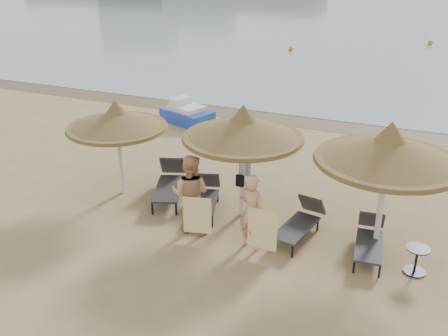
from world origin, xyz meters
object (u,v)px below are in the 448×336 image
(lounger_near_right, at_px, (301,221))
(lounger_far_right, at_px, (370,238))
(lounger_far_left, at_px, (170,182))
(pedal_boat, at_px, (187,114))
(person_right, at_px, (252,206))
(palapa_right, at_px, (389,150))
(lounger_near_left, at_px, (206,196))
(palapa_center, at_px, (243,129))
(person_left, at_px, (190,188))
(side_table, at_px, (416,261))
(palapa_left, at_px, (117,120))

(lounger_near_right, xyz_separation_m, lounger_far_right, (1.67, -0.12, -0.02))
(lounger_far_left, relative_size, pedal_boat, 0.95)
(lounger_far_right, relative_size, pedal_boat, 0.79)
(lounger_far_left, distance_m, person_right, 3.55)
(lounger_far_left, height_order, lounger_near_right, lounger_far_left)
(lounger_near_right, relative_size, lounger_far_right, 1.07)
(palapa_right, xyz_separation_m, lounger_near_left, (-4.52, 0.32, -2.16))
(palapa_center, relative_size, person_left, 1.30)
(lounger_far_left, bearing_deg, lounger_near_left, -33.72)
(lounger_far_left, relative_size, side_table, 3.59)
(lounger_far_left, bearing_deg, palapa_center, -26.79)
(lounger_near_left, bearing_deg, pedal_boat, 103.25)
(lounger_far_right, relative_size, person_left, 0.78)
(palapa_right, distance_m, lounger_far_right, 2.18)
(person_left, xyz_separation_m, person_right, (1.65, -0.16, -0.08))
(lounger_near_right, bearing_deg, person_left, -151.38)
(palapa_left, bearing_deg, side_table, -5.88)
(side_table, relative_size, person_right, 0.28)
(side_table, bearing_deg, person_right, -172.96)
(palapa_right, bearing_deg, pedal_boat, 141.16)
(person_left, relative_size, pedal_boat, 1.01)
(person_left, bearing_deg, lounger_far_right, -176.52)
(palapa_right, xyz_separation_m, person_left, (-4.38, -0.87, -1.35))
(lounger_far_right, bearing_deg, lounger_near_left, 168.36)
(palapa_left, bearing_deg, lounger_far_left, 15.01)
(palapa_center, height_order, person_right, palapa_center)
(person_right, bearing_deg, lounger_near_right, -117.44)
(lounger_far_left, bearing_deg, side_table, -30.82)
(palapa_right, relative_size, lounger_near_left, 1.65)
(palapa_left, relative_size, person_right, 1.28)
(person_left, bearing_deg, pedal_boat, -68.64)
(palapa_center, xyz_separation_m, palapa_right, (3.50, -0.37, 0.11))
(lounger_near_right, relative_size, person_left, 0.84)
(person_right, bearing_deg, palapa_left, -1.02)
(palapa_left, height_order, palapa_center, palapa_center)
(palapa_left, height_order, lounger_far_right, palapa_left)
(palapa_left, relative_size, lounger_far_left, 1.26)
(lounger_near_left, bearing_deg, palapa_right, -21.72)
(palapa_right, relative_size, side_table, 5.17)
(palapa_right, xyz_separation_m, lounger_far_right, (-0.13, -0.14, -2.17))
(palapa_center, bearing_deg, lounger_near_right, -12.93)
(palapa_right, bearing_deg, person_left, -168.75)
(palapa_right, height_order, lounger_near_right, palapa_right)
(palapa_center, relative_size, pedal_boat, 1.32)
(palapa_right, distance_m, lounger_far_left, 6.20)
(palapa_center, height_order, palapa_right, palapa_right)
(palapa_left, distance_m, palapa_right, 7.17)
(person_left, height_order, pedal_boat, person_left)
(palapa_left, distance_m, pedal_boat, 6.85)
(palapa_left, height_order, pedal_boat, palapa_left)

